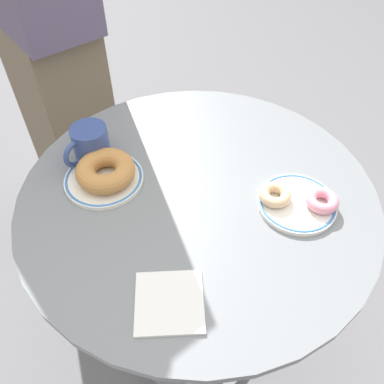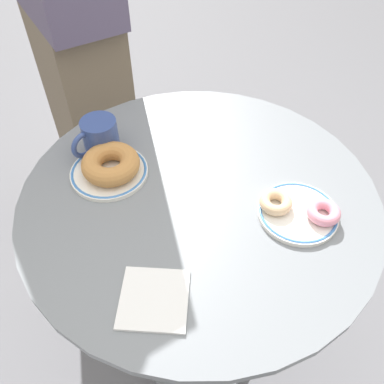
% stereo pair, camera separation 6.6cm
% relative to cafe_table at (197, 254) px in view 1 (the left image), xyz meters
% --- Properties ---
extents(ground_plane, '(7.00, 7.00, 0.02)m').
position_rel_cafe_table_xyz_m(ground_plane, '(0.00, 0.00, -0.53)').
color(ground_plane, slate).
extents(cafe_table, '(0.78, 0.78, 0.75)m').
position_rel_cafe_table_xyz_m(cafe_table, '(0.00, 0.00, 0.00)').
color(cafe_table, slate).
rests_on(cafe_table, ground).
extents(plate_left, '(0.17, 0.17, 0.01)m').
position_rel_cafe_table_xyz_m(plate_left, '(-0.21, 0.00, 0.24)').
color(plate_left, white).
rests_on(plate_left, cafe_table).
extents(plate_right, '(0.17, 0.17, 0.01)m').
position_rel_cafe_table_xyz_m(plate_right, '(0.21, -0.00, 0.24)').
color(plate_right, white).
rests_on(plate_right, cafe_table).
extents(donut_old_fashioned, '(0.17, 0.17, 0.04)m').
position_rel_cafe_table_xyz_m(donut_old_fashioned, '(-0.20, 0.00, 0.27)').
color(donut_old_fashioned, '#BC7F42').
rests_on(donut_old_fashioned, plate_left).
extents(donut_pink_frosted, '(0.10, 0.10, 0.02)m').
position_rel_cafe_table_xyz_m(donut_pink_frosted, '(0.26, -0.00, 0.26)').
color(donut_pink_frosted, pink).
rests_on(donut_pink_frosted, plate_right).
extents(donut_glazed, '(0.10, 0.10, 0.02)m').
position_rel_cafe_table_xyz_m(donut_glazed, '(0.16, -0.00, 0.26)').
color(donut_glazed, '#E0B789').
rests_on(donut_glazed, plate_right).
extents(paper_napkin, '(0.14, 0.14, 0.01)m').
position_rel_cafe_table_xyz_m(paper_napkin, '(-0.01, -0.26, 0.24)').
color(paper_napkin, white).
rests_on(paper_napkin, cafe_table).
extents(coffee_mug, '(0.08, 0.12, 0.09)m').
position_rel_cafe_table_xyz_m(coffee_mug, '(-0.26, 0.07, 0.28)').
color(coffee_mug, '#334784').
rests_on(coffee_mug, cafe_table).
extents(person_figure, '(0.45, 0.44, 1.72)m').
position_rel_cafe_table_xyz_m(person_figure, '(-0.55, 0.50, 0.33)').
color(person_figure, brown).
rests_on(person_figure, ground).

